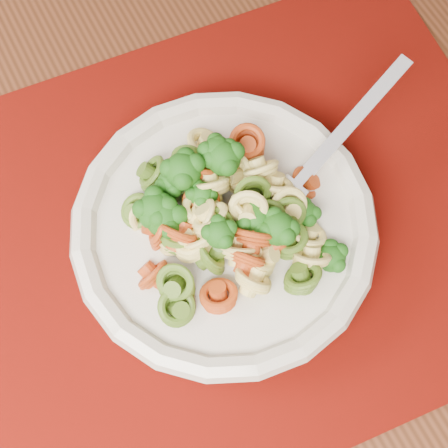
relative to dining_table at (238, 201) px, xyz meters
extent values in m
cube|color=#562B18|center=(0.00, 0.00, 0.09)|extent=(1.61, 1.27, 0.04)
cube|color=#620804|center=(-0.02, -0.07, 0.11)|extent=(0.56, 0.47, 0.00)
cylinder|color=beige|center=(-0.03, -0.08, 0.11)|extent=(0.10, 0.10, 0.01)
cylinder|color=beige|center=(-0.03, -0.08, 0.13)|extent=(0.22, 0.22, 0.03)
torus|color=beige|center=(-0.03, -0.08, 0.15)|extent=(0.24, 0.24, 0.02)
camera|label=1|loc=(-0.07, -0.24, 0.59)|focal=50.00mm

